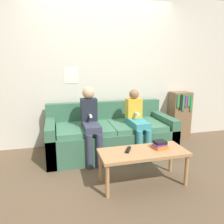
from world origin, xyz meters
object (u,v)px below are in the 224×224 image
(person_right, at_px, (137,119))
(tv_remote, at_px, (128,150))
(person_left, at_px, (90,120))
(coffee_table, at_px, (143,155))
(couch, at_px, (110,136))
(bookshelf, at_px, (179,115))

(person_right, relative_size, tv_remote, 6.18)
(person_right, bearing_deg, tv_remote, -117.78)
(person_right, bearing_deg, person_left, 178.81)
(coffee_table, bearing_deg, couch, 97.56)
(couch, distance_m, person_right, 0.53)
(couch, bearing_deg, person_right, -29.73)
(couch, height_order, tv_remote, couch)
(coffee_table, height_order, person_right, person_right)
(person_left, distance_m, tv_remote, 0.88)
(person_left, distance_m, person_right, 0.73)
(couch, distance_m, bookshelf, 1.54)
(person_left, bearing_deg, coffee_table, -60.13)
(coffee_table, bearing_deg, person_right, 73.84)
(coffee_table, bearing_deg, tv_remote, 162.08)
(coffee_table, bearing_deg, bookshelf, 46.20)
(person_right, xyz_separation_m, tv_remote, (-0.41, -0.78, -0.15))
(person_right, distance_m, tv_remote, 0.89)
(coffee_table, xyz_separation_m, person_left, (-0.49, 0.85, 0.25))
(tv_remote, bearing_deg, coffee_table, 11.78)
(person_left, relative_size, bookshelf, 1.21)
(tv_remote, height_order, bookshelf, bookshelf)
(coffee_table, distance_m, person_right, 0.89)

